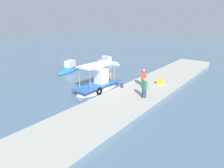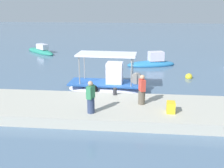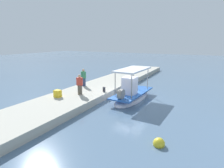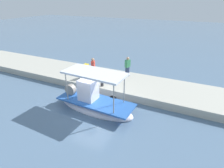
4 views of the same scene
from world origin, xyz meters
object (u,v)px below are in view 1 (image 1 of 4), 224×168
fisherman_by_crate (143,79)px  mooring_bollard (122,85)px  fisherman_near_bollard (144,89)px  marker_buoy (106,71)px  cargo_crate (160,82)px  moored_boat_near (69,69)px  main_fishing_boat (99,86)px  moored_boat_mid (108,62)px

fisherman_by_crate → mooring_bollard: size_ratio=3.89×
fisherman_near_bollard → mooring_bollard: 3.16m
mooring_bollard → marker_buoy: (5.57, 6.38, -0.68)m
marker_buoy → cargo_crate: bearing=-105.2°
marker_buoy → moored_boat_near: 5.13m
main_fishing_boat → marker_buoy: main_fishing_boat is taller
main_fishing_boat → moored_boat_mid: (10.65, 7.10, -0.32)m
main_fishing_boat → marker_buoy: size_ratio=9.59×
fisherman_near_bollard → fisherman_by_crate: bearing=30.2°
main_fishing_boat → moored_boat_near: (3.38, 8.23, -0.22)m
fisherman_near_bollard → fisherman_by_crate: size_ratio=1.01×
fisherman_by_crate → moored_boat_near: fisherman_by_crate is taller
marker_buoy → moored_boat_near: bearing=124.3°
cargo_crate → mooring_bollard: bearing=141.7°
fisherman_near_bollard → mooring_bollard: (0.99, 2.94, -0.57)m
fisherman_by_crate → cargo_crate: bearing=-35.6°
main_fishing_boat → fisherman_by_crate: bearing=-58.3°
fisherman_near_bollard → cargo_crate: (4.15, 0.45, -0.49)m
fisherman_near_bollard → marker_buoy: bearing=54.9°
fisherman_by_crate → moored_boat_near: bearing=85.1°
main_fishing_boat → cargo_crate: bearing=-51.7°
marker_buoy → main_fishing_boat: bearing=-147.4°
main_fishing_boat → mooring_bollard: (0.69, -2.38, 0.31)m
fisherman_by_crate → cargo_crate: fisherman_by_crate is taller
fisherman_by_crate → marker_buoy: bearing=63.2°
mooring_bollard → moored_boat_near: 10.96m
fisherman_by_crate → moored_boat_mid: size_ratio=0.32×
main_fishing_boat → fisherman_near_bollard: bearing=-93.2°
cargo_crate → moored_boat_near: 13.13m
fisherman_by_crate → fisherman_near_bollard: bearing=-149.8°
fisherman_near_bollard → cargo_crate: 4.20m
mooring_bollard → fisherman_by_crate: bearing=-40.6°
main_fishing_boat → fisherman_by_crate: (2.34, -3.79, 0.86)m
fisherman_near_bollard → moored_boat_mid: 16.60m
mooring_bollard → marker_buoy: mooring_bollard is taller
fisherman_by_crate → marker_buoy: size_ratio=2.93×
mooring_bollard → moored_boat_mid: 13.77m
fisherman_near_bollard → moored_boat_near: size_ratio=0.35×
fisherman_near_bollard → fisherman_by_crate: 3.05m
marker_buoy → fisherman_by_crate: bearing=-116.8°
fisherman_by_crate → marker_buoy: 8.81m
main_fishing_boat → fisherman_near_bollard: main_fishing_boat is taller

